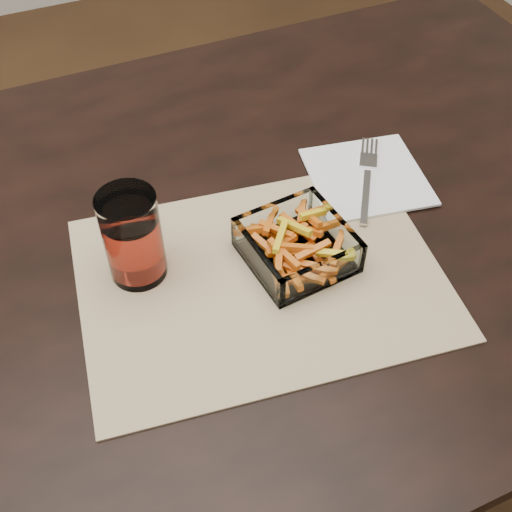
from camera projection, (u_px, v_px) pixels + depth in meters
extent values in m
plane|color=#331E0F|center=(197.00, 477.00, 1.40)|extent=(4.50, 4.50, 0.00)
cube|color=black|center=(159.00, 255.00, 0.86)|extent=(1.60, 0.90, 0.03)
cylinder|color=black|center=(413.00, 164.00, 1.55)|extent=(0.06, 0.06, 0.72)
cube|color=tan|center=(261.00, 278.00, 0.81)|extent=(0.49, 0.39, 0.00)
cube|color=white|center=(296.00, 256.00, 0.82)|extent=(0.13, 0.13, 0.01)
cube|color=white|center=(274.00, 217.00, 0.84)|extent=(0.12, 0.02, 0.05)
cube|color=white|center=(322.00, 276.00, 0.78)|extent=(0.12, 0.02, 0.05)
cube|color=white|center=(257.00, 262.00, 0.79)|extent=(0.02, 0.12, 0.05)
cube|color=white|center=(335.00, 229.00, 0.83)|extent=(0.02, 0.12, 0.05)
cylinder|color=white|center=(133.00, 237.00, 0.77)|extent=(0.07, 0.07, 0.12)
cylinder|color=#A82518|center=(134.00, 245.00, 0.78)|extent=(0.06, 0.06, 0.08)
cube|color=white|center=(367.00, 176.00, 0.93)|extent=(0.19, 0.19, 0.00)
cube|color=silver|center=(366.00, 197.00, 0.90)|extent=(0.07, 0.10, 0.00)
cube|color=silver|center=(368.00, 160.00, 0.95)|extent=(0.04, 0.04, 0.00)
cube|color=silver|center=(363.00, 145.00, 0.97)|extent=(0.02, 0.03, 0.00)
cube|color=silver|center=(367.00, 146.00, 0.97)|extent=(0.02, 0.03, 0.00)
cube|color=silver|center=(372.00, 146.00, 0.97)|extent=(0.02, 0.03, 0.00)
cube|color=silver|center=(376.00, 147.00, 0.97)|extent=(0.02, 0.03, 0.00)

